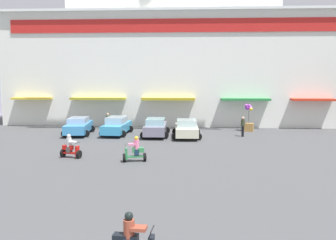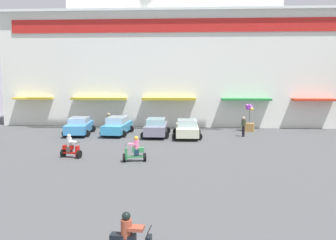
{
  "view_description": "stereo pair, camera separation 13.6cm",
  "coord_description": "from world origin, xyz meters",
  "px_view_note": "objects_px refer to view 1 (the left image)",
  "views": [
    {
      "loc": [
        2.18,
        -7.53,
        5.49
      ],
      "look_at": [
        0.61,
        16.27,
        2.45
      ],
      "focal_mm": 41.05,
      "sensor_mm": 36.0,
      "label": 1
    },
    {
      "loc": [
        2.32,
        -7.52,
        5.49
      ],
      "look_at": [
        0.61,
        16.27,
        2.45
      ],
      "focal_mm": 41.05,
      "sensor_mm": 36.0,
      "label": 2
    }
  ],
  "objects_px": {
    "parked_car_2": "(156,127)",
    "balloon_vendor_cart": "(248,120)",
    "parked_car_3": "(186,129)",
    "pedestrian_0": "(108,120)",
    "parked_car_0": "(79,126)",
    "pedestrian_1": "(243,125)",
    "parked_car_1": "(117,126)",
    "scooter_rider_4": "(70,148)",
    "scooter_rider_5": "(135,151)"
  },
  "relations": [
    {
      "from": "parked_car_0",
      "to": "pedestrian_1",
      "type": "distance_m",
      "value": 14.16
    },
    {
      "from": "scooter_rider_5",
      "to": "parked_car_3",
      "type": "bearing_deg",
      "value": 71.32
    },
    {
      "from": "pedestrian_1",
      "to": "parked_car_3",
      "type": "bearing_deg",
      "value": -170.66
    },
    {
      "from": "scooter_rider_4",
      "to": "scooter_rider_5",
      "type": "height_order",
      "value": "scooter_rider_5"
    },
    {
      "from": "parked_car_0",
      "to": "pedestrian_0",
      "type": "bearing_deg",
      "value": 57.0
    },
    {
      "from": "parked_car_1",
      "to": "scooter_rider_4",
      "type": "xyz_separation_m",
      "value": [
        -1.15,
        -9.11,
        -0.16
      ]
    },
    {
      "from": "parked_car_0",
      "to": "balloon_vendor_cart",
      "type": "relative_size",
      "value": 1.79
    },
    {
      "from": "parked_car_3",
      "to": "scooter_rider_4",
      "type": "distance_m",
      "value": 10.83
    },
    {
      "from": "scooter_rider_4",
      "to": "scooter_rider_5",
      "type": "xyz_separation_m",
      "value": [
        4.26,
        -0.78,
        0.03
      ]
    },
    {
      "from": "balloon_vendor_cart",
      "to": "pedestrian_1",
      "type": "bearing_deg",
      "value": -106.49
    },
    {
      "from": "parked_car_3",
      "to": "pedestrian_1",
      "type": "height_order",
      "value": "pedestrian_1"
    },
    {
      "from": "parked_car_2",
      "to": "pedestrian_1",
      "type": "height_order",
      "value": "pedestrian_1"
    },
    {
      "from": "parked_car_0",
      "to": "pedestrian_1",
      "type": "height_order",
      "value": "pedestrian_1"
    },
    {
      "from": "parked_car_3",
      "to": "pedestrian_1",
      "type": "xyz_separation_m",
      "value": [
        4.74,
        0.78,
        0.22
      ]
    },
    {
      "from": "scooter_rider_4",
      "to": "parked_car_1",
      "type": "bearing_deg",
      "value": 82.79
    },
    {
      "from": "parked_car_2",
      "to": "pedestrian_0",
      "type": "relative_size",
      "value": 2.7
    },
    {
      "from": "parked_car_1",
      "to": "scooter_rider_4",
      "type": "height_order",
      "value": "parked_car_1"
    },
    {
      "from": "scooter_rider_5",
      "to": "parked_car_0",
      "type": "bearing_deg",
      "value": 123.53
    },
    {
      "from": "parked_car_1",
      "to": "parked_car_2",
      "type": "height_order",
      "value": "parked_car_1"
    },
    {
      "from": "parked_car_0",
      "to": "parked_car_2",
      "type": "distance_m",
      "value": 6.79
    },
    {
      "from": "parked_car_3",
      "to": "pedestrian_0",
      "type": "distance_m",
      "value": 8.41
    },
    {
      "from": "parked_car_2",
      "to": "parked_car_0",
      "type": "bearing_deg",
      "value": 176.38
    },
    {
      "from": "scooter_rider_4",
      "to": "parked_car_0",
      "type": "bearing_deg",
      "value": 103.64
    },
    {
      "from": "pedestrian_0",
      "to": "pedestrian_1",
      "type": "distance_m",
      "value": 12.6
    },
    {
      "from": "pedestrian_0",
      "to": "parked_car_3",
      "type": "bearing_deg",
      "value": -27.22
    },
    {
      "from": "parked_car_1",
      "to": "pedestrian_0",
      "type": "bearing_deg",
      "value": 116.48
    },
    {
      "from": "parked_car_0",
      "to": "scooter_rider_5",
      "type": "bearing_deg",
      "value": -56.47
    },
    {
      "from": "pedestrian_1",
      "to": "scooter_rider_4",
      "type": "bearing_deg",
      "value": -143.63
    },
    {
      "from": "parked_car_2",
      "to": "pedestrian_0",
      "type": "bearing_deg",
      "value": 144.92
    },
    {
      "from": "pedestrian_0",
      "to": "balloon_vendor_cart",
      "type": "height_order",
      "value": "balloon_vendor_cart"
    },
    {
      "from": "scooter_rider_4",
      "to": "pedestrian_1",
      "type": "relative_size",
      "value": 0.9
    },
    {
      "from": "scooter_rider_5",
      "to": "balloon_vendor_cart",
      "type": "xyz_separation_m",
      "value": [
        8.61,
        12.6,
        0.38
      ]
    },
    {
      "from": "parked_car_1",
      "to": "parked_car_2",
      "type": "relative_size",
      "value": 1.07
    },
    {
      "from": "parked_car_3",
      "to": "parked_car_1",
      "type": "bearing_deg",
      "value": 170.09
    },
    {
      "from": "parked_car_1",
      "to": "pedestrian_1",
      "type": "height_order",
      "value": "pedestrian_1"
    },
    {
      "from": "parked_car_1",
      "to": "scooter_rider_5",
      "type": "relative_size",
      "value": 2.89
    },
    {
      "from": "parked_car_0",
      "to": "pedestrian_0",
      "type": "distance_m",
      "value": 3.55
    },
    {
      "from": "parked_car_3",
      "to": "balloon_vendor_cart",
      "type": "distance_m",
      "value": 6.78
    },
    {
      "from": "parked_car_1",
      "to": "pedestrian_0",
      "type": "distance_m",
      "value": 3.11
    },
    {
      "from": "parked_car_2",
      "to": "parked_car_3",
      "type": "bearing_deg",
      "value": -9.59
    },
    {
      "from": "pedestrian_0",
      "to": "balloon_vendor_cart",
      "type": "distance_m",
      "value": 13.11
    },
    {
      "from": "parked_car_1",
      "to": "pedestrian_0",
      "type": "height_order",
      "value": "pedestrian_0"
    },
    {
      "from": "parked_car_2",
      "to": "balloon_vendor_cart",
      "type": "height_order",
      "value": "balloon_vendor_cart"
    },
    {
      "from": "parked_car_1",
      "to": "balloon_vendor_cart",
      "type": "height_order",
      "value": "balloon_vendor_cart"
    },
    {
      "from": "parked_car_1",
      "to": "pedestrian_0",
      "type": "relative_size",
      "value": 2.89
    },
    {
      "from": "parked_car_3",
      "to": "scooter_rider_4",
      "type": "bearing_deg",
      "value": -132.0
    },
    {
      "from": "scooter_rider_4",
      "to": "pedestrian_0",
      "type": "relative_size",
      "value": 0.96
    },
    {
      "from": "parked_car_3",
      "to": "parked_car_0",
      "type": "bearing_deg",
      "value": 174.7
    },
    {
      "from": "parked_car_2",
      "to": "balloon_vendor_cart",
      "type": "bearing_deg",
      "value": 21.91
    },
    {
      "from": "parked_car_1",
      "to": "scooter_rider_5",
      "type": "xyz_separation_m",
      "value": [
        3.11,
        -9.89,
        -0.13
      ]
    }
  ]
}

